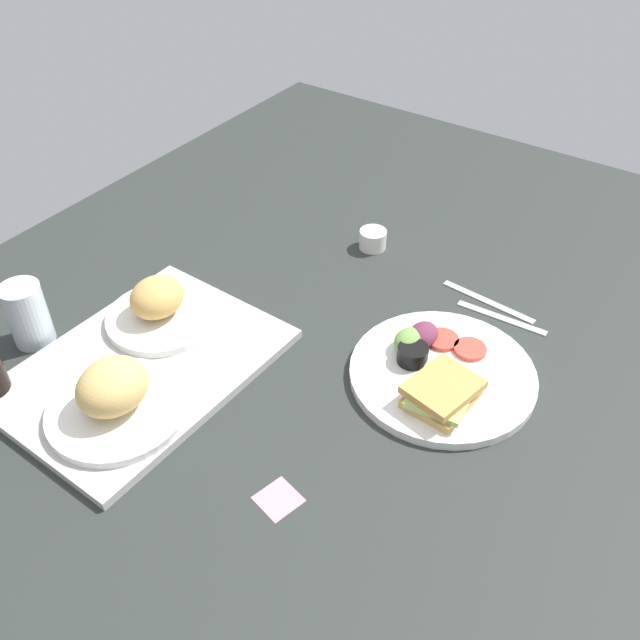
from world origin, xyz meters
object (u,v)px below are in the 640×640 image
plate_with_salad (439,372)px  drinking_glass (27,314)px  fork (502,317)px  bread_plate_far (159,307)px  serving_tray (143,367)px  bread_plate_near (115,396)px  knife (488,301)px  espresso_cup (373,239)px  sticky_note (278,499)px

plate_with_salad → drinking_glass: drinking_glass is taller
plate_with_salad → fork: (20.64, -2.40, -1.36)cm
bread_plate_far → plate_with_salad: 50.11cm
plate_with_salad → serving_tray: bearing=122.1°
bread_plate_near → knife: 69.67cm
serving_tray → bread_plate_far: bearing=27.9°
serving_tray → knife: (50.00, -40.35, -0.55)cm
bread_plate_near → fork: 69.31cm
espresso_cup → sticky_note: 64.68cm
espresso_cup → knife: size_ratio=0.29×
knife → sticky_note: knife is taller
drinking_glass → knife: 83.04cm
drinking_glass → knife: size_ratio=0.62×
bread_plate_near → espresso_cup: size_ratio=3.90×
bread_plate_far → fork: 62.05cm
plate_with_salad → sticky_note: size_ratio=5.53×
fork → bread_plate_far: bearing=33.8°
drinking_glass → sticky_note: size_ratio=2.09×
espresso_cup → plate_with_salad: bearing=-132.7°
espresso_cup → sticky_note: bearing=-160.5°
espresso_cup → bread_plate_far: bearing=157.1°
sticky_note → bread_plate_far: bearing=65.9°
plate_with_salad → drinking_glass: size_ratio=2.65×
plate_with_salad → drinking_glass: 70.88cm
bread_plate_near → knife: (59.77, -35.48, -4.75)cm
bread_plate_near → knife: size_ratio=1.15×
serving_tray → plate_with_salad: 49.55cm
plate_with_salad → bread_plate_near: bearing=134.3°
serving_tray → espresso_cup: (53.23, -12.82, 1.20)cm
bread_plate_far → knife: (39.86, -45.73, -4.24)cm
serving_tray → espresso_cup: size_ratio=8.04×
serving_tray → knife: size_ratio=2.37×
fork → knife: (3.00, 4.00, 0.00)cm
fork → sticky_note: size_ratio=3.04×
serving_tray → bread_plate_near: bearing=-153.5°
bread_plate_far → espresso_cup: bearing=-22.9°
bread_plate_far → drinking_glass: 22.25cm
plate_with_salad → bread_plate_far: bearing=108.9°
knife → sticky_note: 58.01cm
bread_plate_far → fork: size_ratio=1.17×
bread_plate_near → sticky_note: 30.04cm
bread_plate_far → fork: bread_plate_far is taller
bread_plate_near → drinking_glass: (4.44, 26.18, 0.84)cm
knife → fork: bearing=148.0°
sticky_note → espresso_cup: bearing=19.5°
fork → sticky_note: bearing=77.0°
serving_tray → drinking_glass: (-5.33, 21.31, 5.04)cm
fork → espresso_cup: bearing=-13.9°
bread_plate_near → sticky_note: size_ratio=3.90×
bread_plate_near → drinking_glass: bearing=80.4°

